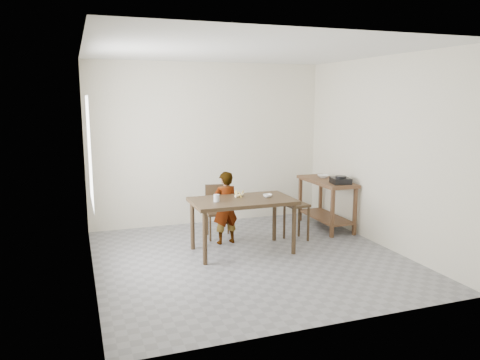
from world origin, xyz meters
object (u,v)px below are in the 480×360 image
object	(u,v)px
prep_counter	(326,204)
dining_chair	(219,212)
dining_table	(242,225)
stool	(296,222)
child	(225,208)

from	to	relation	value
prep_counter	dining_chair	world-z (taller)	same
dining_table	stool	bearing A→B (deg)	14.45
dining_chair	dining_table	bearing A→B (deg)	-73.92
stool	child	bearing A→B (deg)	169.35
prep_counter	child	bearing A→B (deg)	-172.05
dining_table	stool	world-z (taller)	dining_table
child	dining_chair	bearing A→B (deg)	-98.20
prep_counter	stool	world-z (taller)	prep_counter
dining_chair	stool	world-z (taller)	dining_chair
dining_table	prep_counter	size ratio (longest dim) A/B	1.17
prep_counter	stool	size ratio (longest dim) A/B	2.14
dining_table	dining_chair	bearing A→B (deg)	97.75
dining_table	prep_counter	bearing A→B (deg)	22.15
dining_chair	prep_counter	bearing A→B (deg)	6.78
child	dining_chair	distance (m)	0.33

